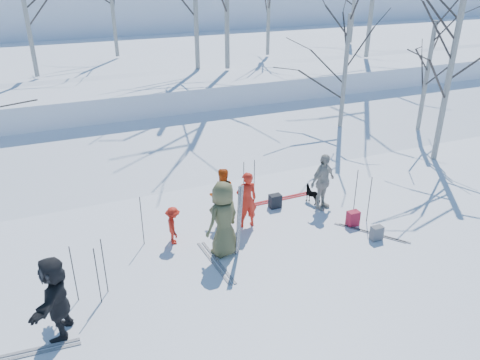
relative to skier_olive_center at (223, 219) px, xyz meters
name	(u,v)px	position (x,y,z in m)	size (l,w,h in m)	color
ground	(264,251)	(0.92, -0.32, -0.95)	(120.00, 120.00, 0.00)	white
snow_ramp	(182,150)	(0.92, 6.68, -0.80)	(70.00, 9.50, 1.40)	white
snow_plateau	(128,73)	(0.92, 16.68, 0.05)	(70.00, 18.00, 2.20)	white
far_hill	(83,16)	(0.92, 37.68, 1.05)	(90.00, 30.00, 6.00)	white
skier_olive_center	(223,219)	(0.00, 0.00, 0.00)	(0.93, 0.61, 1.90)	brown
skier_red_north	(247,200)	(1.03, 0.98, -0.16)	(0.58, 0.38, 1.58)	red
skier_redor_behind	(222,194)	(0.57, 1.59, -0.20)	(0.73, 0.57, 1.51)	#D64B10
skier_red_seated	(173,225)	(-1.00, 0.92, -0.45)	(0.65, 0.37, 1.00)	red
skier_cream_east	(323,182)	(3.43, 1.07, -0.12)	(0.98, 0.41, 1.66)	beige
skier_grey_west	(56,297)	(-3.85, -1.31, -0.10)	(1.57, 0.50, 1.70)	black
dog	(313,194)	(3.39, 1.46, -0.69)	(0.28, 0.61, 0.52)	black
upright_ski_left	(238,221)	(0.29, -0.22, 0.00)	(0.07, 0.02, 1.90)	silver
upright_ski_right	(240,220)	(0.33, -0.21, 0.00)	(0.07, 0.02, 1.90)	silver
ski_pair_a	(216,262)	(-0.34, -0.32, -0.94)	(0.32, 1.91, 0.02)	silver
ski_pair_b	(26,353)	(-4.51, -1.64, -0.94)	(1.91, 0.35, 0.02)	silver
ski_pair_c	(371,233)	(3.91, -0.67, -0.94)	(1.29, 1.65, 0.02)	silver
ski_pair_d	(281,199)	(2.63, 1.99, -0.94)	(1.90, 0.23, 0.02)	#B3191D
ski_pole_a	(356,192)	(4.12, 0.43, -0.28)	(0.02, 0.02, 1.34)	black
ski_pole_b	(244,183)	(1.46, 2.17, -0.28)	(0.02, 0.02, 1.34)	black
ski_pole_c	(369,200)	(4.18, -0.10, -0.28)	(0.02, 0.02, 1.34)	black
ski_pole_d	(142,221)	(-1.72, 1.16, -0.28)	(0.02, 0.02, 1.34)	black
ski_pole_e	(98,276)	(-3.04, -0.72, -0.28)	(0.02, 0.02, 1.34)	black
ski_pole_f	(74,274)	(-3.48, -0.45, -0.28)	(0.02, 0.02, 1.34)	black
ski_pole_g	(104,266)	(-2.86, -0.41, -0.28)	(0.02, 0.02, 1.34)	black
ski_pole_h	(254,181)	(1.81, 2.19, -0.28)	(0.02, 0.02, 1.34)	black
backpack_red	(353,218)	(3.69, -0.12, -0.74)	(0.32, 0.22, 0.42)	#AC1A32
backpack_grey	(377,233)	(3.82, -0.97, -0.76)	(0.30, 0.20, 0.38)	#5B5D63
backpack_dark	(275,201)	(2.22, 1.61, -0.75)	(0.34, 0.24, 0.40)	black
birch_plateau_f	(24,5)	(-3.59, 11.97, 4.03)	(4.49, 4.49, 5.56)	silver
birch_plateau_g	(112,1)	(0.24, 15.25, 3.84)	(4.23, 4.23, 5.18)	silver
birch_plateau_i	(269,4)	(7.34, 12.72, 3.65)	(3.96, 3.96, 4.79)	silver
birch_edge_b	(450,71)	(9.19, 2.66, 2.24)	(5.06, 5.06, 6.38)	silver
birch_edge_c	(426,81)	(10.32, 4.80, 1.31)	(3.77, 3.77, 4.52)	silver
birch_edge_e	(344,80)	(7.15, 5.70, 1.45)	(3.96, 3.96, 4.80)	silver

